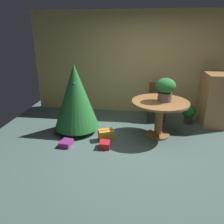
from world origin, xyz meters
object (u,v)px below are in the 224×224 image
at_px(round_dining_table, 160,110).
at_px(wooden_cabinet, 214,99).
at_px(flower_vase, 165,88).
at_px(wooden_chair_far, 156,99).
at_px(holiday_tree, 76,97).
at_px(potted_plant, 189,113).
at_px(gift_box_gold, 106,135).
at_px(gift_box_purple, 66,143).
at_px(gift_box_red, 105,145).

height_order(round_dining_table, wooden_cabinet, wooden_cabinet).
height_order(flower_vase, wooden_cabinet, flower_vase).
relative_size(wooden_chair_far, holiday_tree, 0.60).
bearing_deg(potted_plant, wooden_chair_far, 163.12).
bearing_deg(wooden_cabinet, gift_box_gold, -154.16).
distance_m(gift_box_purple, gift_box_red, 0.76).
bearing_deg(wooden_chair_far, gift_box_gold, -128.46).
height_order(gift_box_gold, gift_box_red, gift_box_gold).
distance_m(holiday_tree, wooden_cabinet, 3.16).
distance_m(wooden_chair_far, gift_box_red, 2.02).
xyz_separation_m(flower_vase, potted_plant, (0.69, 0.76, -0.78)).
bearing_deg(flower_vase, holiday_tree, -179.78).
distance_m(wooden_chair_far, gift_box_purple, 2.51).
height_order(flower_vase, holiday_tree, holiday_tree).
xyz_separation_m(flower_vase, wooden_chair_far, (-0.08, 1.00, -0.53)).
relative_size(holiday_tree, wooden_cabinet, 1.22).
bearing_deg(wooden_chair_far, potted_plant, -16.88).
distance_m(flower_vase, gift_box_red, 1.63).
distance_m(wooden_chair_far, gift_box_gold, 1.77).
xyz_separation_m(wooden_chair_far, gift_box_gold, (-1.07, -1.35, -0.40)).
height_order(wooden_chair_far, holiday_tree, holiday_tree).
bearing_deg(holiday_tree, gift_box_purple, -92.91).
xyz_separation_m(gift_box_purple, gift_box_red, (0.76, 0.02, 0.01)).
height_order(round_dining_table, wooden_chair_far, wooden_chair_far).
bearing_deg(wooden_chair_far, holiday_tree, -150.47).
bearing_deg(gift_box_gold, holiday_tree, 153.58).
distance_m(wooden_cabinet, potted_plant, 0.63).
height_order(holiday_tree, gift_box_red, holiday_tree).
xyz_separation_m(holiday_tree, wooden_cabinet, (3.06, 0.80, -0.19)).
xyz_separation_m(wooden_chair_far, potted_plant, (0.77, -0.23, -0.24)).
bearing_deg(potted_plant, flower_vase, -132.15).
distance_m(gift_box_purple, wooden_cabinet, 3.47).
relative_size(gift_box_purple, gift_box_red, 1.26).
distance_m(holiday_tree, gift_box_purple, 1.02).
relative_size(gift_box_purple, potted_plant, 0.61).
bearing_deg(holiday_tree, wooden_chair_far, 29.53).
bearing_deg(potted_plant, gift_box_purple, -150.48).
height_order(gift_box_gold, gift_box_purple, gift_box_gold).
height_order(flower_vase, gift_box_gold, flower_vase).
distance_m(round_dining_table, gift_box_gold, 1.22).
xyz_separation_m(wooden_chair_far, gift_box_purple, (-1.80, -1.69, -0.46)).
relative_size(flower_vase, wooden_cabinet, 0.38).
bearing_deg(wooden_chair_far, flower_vase, -85.52).
distance_m(gift_box_gold, potted_plant, 2.16).
distance_m(round_dining_table, wooden_cabinet, 1.52).
bearing_deg(holiday_tree, gift_box_red, -42.65).
xyz_separation_m(wooden_chair_far, wooden_cabinet, (1.29, -0.21, 0.10)).
bearing_deg(potted_plant, wooden_cabinet, 2.86).
relative_size(wooden_chair_far, potted_plant, 1.96).
height_order(gift_box_purple, potted_plant, potted_plant).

